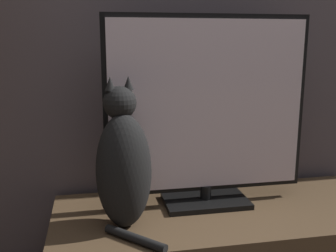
# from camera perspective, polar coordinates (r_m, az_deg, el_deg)

# --- Properties ---
(tv) EXTENTS (0.77, 0.20, 0.72)m
(tv) POSITION_cam_1_polar(r_m,az_deg,el_deg) (1.48, 5.71, 1.94)
(tv) COLOR black
(tv) RESTS_ON tv_stand
(cat) EXTENTS (0.22, 0.31, 0.51)m
(cat) POSITION_cam_1_polar(r_m,az_deg,el_deg) (1.33, -6.51, -5.73)
(cat) COLOR black
(cat) RESTS_ON tv_stand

